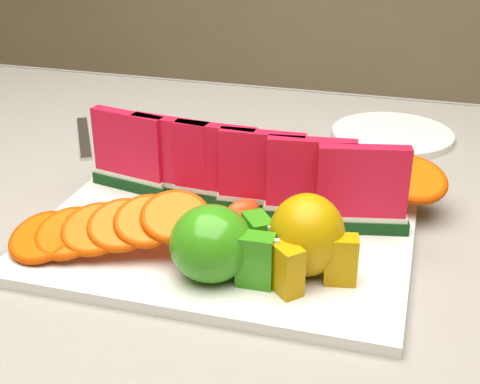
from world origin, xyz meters
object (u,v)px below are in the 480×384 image
apple_cluster (219,245)px  side_plate (392,135)px  pear_cluster (308,238)px  fork (87,136)px  platter (224,235)px

apple_cluster → side_plate: size_ratio=0.54×
apple_cluster → pear_cluster: 0.08m
apple_cluster → fork: apple_cluster is taller
apple_cluster → pear_cluster: (0.08, 0.03, 0.01)m
platter → apple_cluster: size_ratio=3.33×
apple_cluster → platter: bearing=104.6°
platter → pear_cluster: (0.10, -0.06, 0.04)m
platter → fork: bearing=140.6°
platter → pear_cluster: pear_cluster is taller
fork → side_plate: bearing=15.7°
pear_cluster → fork: 0.49m
side_plate → platter: bearing=-112.9°
platter → side_plate: 0.39m
side_plate → apple_cluster: bearing=-106.3°
platter → side_plate: (0.15, 0.36, -0.00)m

